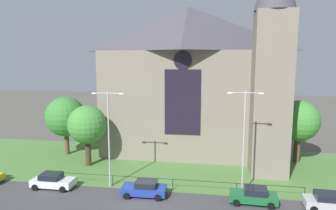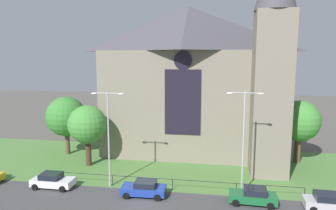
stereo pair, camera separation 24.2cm
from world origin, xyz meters
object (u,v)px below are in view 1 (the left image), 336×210
(tree_left_near, at_px, (87,125))
(streetlamp_near, at_px, (109,128))
(tree_right_far, at_px, (299,121))
(parked_car_white, at_px, (53,181))
(tree_left_far, at_px, (66,117))
(parked_car_silver, at_px, (329,202))
(streetlamp_far, at_px, (244,132))
(parked_car_green, at_px, (254,196))
(church_building, at_px, (193,79))
(parked_car_blue, at_px, (145,189))

(tree_left_near, height_order, streetlamp_near, streetlamp_near)
(tree_right_far, height_order, parked_car_white, tree_right_far)
(streetlamp_near, distance_m, parked_car_white, 7.84)
(parked_car_white, bearing_deg, tree_right_far, 25.08)
(tree_left_far, height_order, parked_car_silver, tree_left_far)
(tree_right_far, height_order, streetlamp_far, streetlamp_far)
(parked_car_green, xyz_separation_m, parked_car_silver, (6.31, -0.23, 0.00))
(tree_left_near, height_order, parked_car_green, tree_left_near)
(tree_right_far, relative_size, streetlamp_far, 0.78)
(tree_left_near, bearing_deg, church_building, 34.08)
(church_building, bearing_deg, parked_car_white, -130.46)
(streetlamp_near, relative_size, parked_car_green, 2.29)
(parked_car_green, height_order, parked_car_silver, same)
(church_building, bearing_deg, parked_car_blue, -101.78)
(tree_right_far, distance_m, parked_car_silver, 13.68)
(tree_left_near, relative_size, tree_right_far, 0.95)
(parked_car_white, relative_size, parked_car_silver, 0.99)
(tree_left_near, xyz_separation_m, tree_right_far, (25.52, 5.46, 0.20))
(streetlamp_far, bearing_deg, tree_right_far, 55.66)
(parked_car_white, bearing_deg, church_building, 49.44)
(streetlamp_far, height_order, parked_car_white, streetlamp_far)
(streetlamp_near, distance_m, streetlamp_far, 13.21)
(tree_left_near, bearing_deg, tree_right_far, 12.08)
(church_building, relative_size, streetlamp_far, 2.58)
(tree_left_near, height_order, parked_car_silver, tree_left_near)
(parked_car_blue, relative_size, parked_car_green, 0.99)
(church_building, distance_m, tree_right_far, 14.65)
(church_building, distance_m, parked_car_white, 21.96)
(parked_car_white, bearing_deg, streetlamp_far, 3.94)
(streetlamp_near, height_order, streetlamp_far, streetlamp_far)
(church_building, height_order, parked_car_blue, church_building)
(parked_car_silver, bearing_deg, streetlamp_far, 167.19)
(streetlamp_far, bearing_deg, parked_car_green, -61.00)
(parked_car_white, height_order, parked_car_green, same)
(tree_left_near, bearing_deg, tree_left_far, 140.75)
(streetlamp_near, bearing_deg, parked_car_blue, -22.82)
(tree_left_far, relative_size, parked_car_white, 1.88)
(tree_left_far, height_order, tree_left_near, tree_left_far)
(church_building, bearing_deg, tree_right_far, -11.16)
(parked_car_white, bearing_deg, streetlamp_near, 13.28)
(tree_left_far, distance_m, streetlamp_near, 13.49)
(streetlamp_near, bearing_deg, tree_right_far, 28.04)
(tree_right_far, bearing_deg, parked_car_silver, -91.57)
(tree_left_near, distance_m, parked_car_white, 8.21)
(parked_car_white, relative_size, parked_car_green, 0.98)
(parked_car_blue, bearing_deg, parked_car_white, -3.96)
(streetlamp_near, distance_m, parked_car_silver, 21.18)
(tree_right_far, xyz_separation_m, parked_car_silver, (-0.35, -12.91, -4.53))
(tree_left_far, distance_m, parked_car_silver, 32.33)
(church_building, height_order, tree_left_far, church_building)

